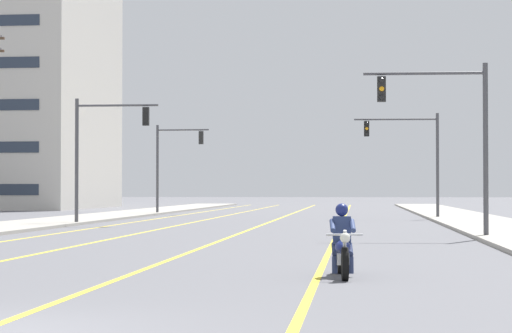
# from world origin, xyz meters

# --- Properties ---
(lane_stripe_center) EXTENTS (0.16, 100.00, 0.01)m
(lane_stripe_center) POSITION_xyz_m (0.02, 45.00, 0.00)
(lane_stripe_center) COLOR yellow
(lane_stripe_center) RESTS_ON ground
(lane_stripe_left) EXTENTS (0.16, 100.00, 0.01)m
(lane_stripe_left) POSITION_xyz_m (-3.95, 45.00, 0.00)
(lane_stripe_left) COLOR yellow
(lane_stripe_left) RESTS_ON ground
(lane_stripe_right) EXTENTS (0.16, 100.00, 0.01)m
(lane_stripe_right) POSITION_xyz_m (3.85, 45.00, 0.00)
(lane_stripe_right) COLOR yellow
(lane_stripe_right) RESTS_ON ground
(lane_stripe_far_left) EXTENTS (0.16, 100.00, 0.01)m
(lane_stripe_far_left) POSITION_xyz_m (-7.11, 45.00, 0.00)
(lane_stripe_far_left) COLOR yellow
(lane_stripe_far_left) RESTS_ON ground
(sidewalk_kerb_right) EXTENTS (4.40, 110.00, 0.14)m
(sidewalk_kerb_right) POSITION_xyz_m (10.87, 40.00, 0.07)
(sidewalk_kerb_right) COLOR #9E998E
(sidewalk_kerb_right) RESTS_ON ground
(sidewalk_kerb_left) EXTENTS (4.40, 110.00, 0.14)m
(sidewalk_kerb_left) POSITION_xyz_m (-10.87, 40.00, 0.07)
(sidewalk_kerb_left) COLOR #9E998E
(sidewalk_kerb_left) RESTS_ON ground
(motorcycle_with_rider) EXTENTS (0.70, 2.19, 1.46)m
(motorcycle_with_rider) POSITION_xyz_m (4.34, 8.09, 0.59)
(motorcycle_with_rider) COLOR black
(motorcycle_with_rider) RESTS_ON ground
(traffic_signal_near_right) EXTENTS (4.37, 0.46, 6.20)m
(traffic_signal_near_right) POSITION_xyz_m (7.91, 23.30, 4.07)
(traffic_signal_near_right) COLOR #47474C
(traffic_signal_near_right) RESTS_ON ground
(traffic_signal_near_left) EXTENTS (4.15, 0.37, 6.20)m
(traffic_signal_near_left) POSITION_xyz_m (-7.92, 34.96, 4.05)
(traffic_signal_near_left) COLOR #47474C
(traffic_signal_near_left) RESTS_ON ground
(traffic_signal_mid_right) EXTENTS (4.94, 0.54, 6.20)m
(traffic_signal_mid_right) POSITION_xyz_m (7.90, 45.92, 4.10)
(traffic_signal_mid_right) COLOR #47474C
(traffic_signal_mid_right) RESTS_ON ground
(traffic_signal_mid_left) EXTENTS (3.72, 0.37, 6.20)m
(traffic_signal_mid_left) POSITION_xyz_m (-8.15, 54.61, 4.02)
(traffic_signal_mid_left) COLOR #47474C
(traffic_signal_mid_left) RESTS_ON ground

